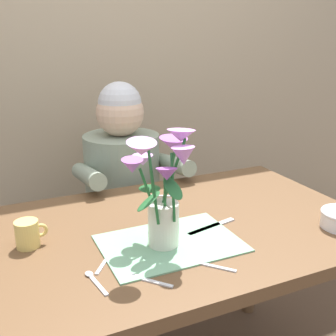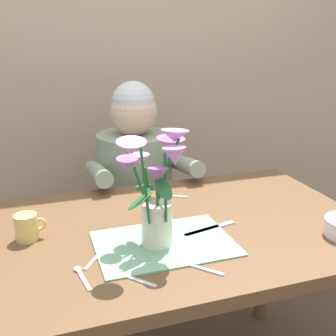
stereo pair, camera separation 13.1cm
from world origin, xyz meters
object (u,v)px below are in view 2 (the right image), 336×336
object	(u,v)px
flower_vase	(156,186)
tea_cup	(27,227)
seated_person	(136,204)
dinner_knife	(210,229)

from	to	relation	value
flower_vase	tea_cup	size ratio (longest dim) A/B	3.70
seated_person	tea_cup	distance (m)	0.77
flower_vase	dinner_knife	bearing A→B (deg)	11.54
seated_person	tea_cup	world-z (taller)	seated_person
flower_vase	dinner_knife	size ratio (longest dim) A/B	1.81
dinner_knife	tea_cup	distance (m)	0.56
seated_person	dinner_knife	size ratio (longest dim) A/B	5.97
dinner_knife	flower_vase	bearing A→B (deg)	178.99
seated_person	tea_cup	bearing A→B (deg)	-130.49
flower_vase	tea_cup	distance (m)	0.41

